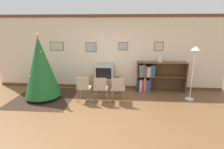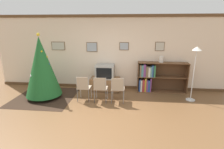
{
  "view_description": "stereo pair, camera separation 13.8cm",
  "coord_description": "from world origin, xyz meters",
  "px_view_note": "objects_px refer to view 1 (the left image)",
  "views": [
    {
      "loc": [
        0.69,
        -3.9,
        2.33
      ],
      "look_at": [
        0.28,
        1.35,
        0.84
      ],
      "focal_mm": 28.0,
      "sensor_mm": 36.0,
      "label": 1
    },
    {
      "loc": [
        0.83,
        -3.88,
        2.33
      ],
      "look_at": [
        0.28,
        1.35,
        0.84
      ],
      "focal_mm": 28.0,
      "sensor_mm": 36.0,
      "label": 2
    }
  ],
  "objects_px": {
    "television": "(104,72)",
    "folding_chair_left": "(83,87)",
    "bookshelf": "(152,77)",
    "vase": "(160,59)",
    "folding_chair_right": "(118,88)",
    "standing_lamp": "(195,59)",
    "folding_chair_center": "(101,88)",
    "christmas_tree": "(41,67)",
    "tv_console": "(105,84)"
  },
  "relations": [
    {
      "from": "bookshelf",
      "to": "standing_lamp",
      "type": "height_order",
      "value": "standing_lamp"
    },
    {
      "from": "bookshelf",
      "to": "vase",
      "type": "bearing_deg",
      "value": 6.53
    },
    {
      "from": "folding_chair_left",
      "to": "folding_chair_center",
      "type": "height_order",
      "value": "same"
    },
    {
      "from": "standing_lamp",
      "to": "christmas_tree",
      "type": "bearing_deg",
      "value": -176.96
    },
    {
      "from": "vase",
      "to": "standing_lamp",
      "type": "relative_size",
      "value": 0.13
    },
    {
      "from": "christmas_tree",
      "to": "folding_chair_left",
      "type": "xyz_separation_m",
      "value": [
        1.39,
        -0.17,
        -0.58
      ]
    },
    {
      "from": "christmas_tree",
      "to": "folding_chair_right",
      "type": "height_order",
      "value": "christmas_tree"
    },
    {
      "from": "bookshelf",
      "to": "tv_console",
      "type": "bearing_deg",
      "value": -176.63
    },
    {
      "from": "bookshelf",
      "to": "folding_chair_center",
      "type": "bearing_deg",
      "value": -146.92
    },
    {
      "from": "bookshelf",
      "to": "standing_lamp",
      "type": "distance_m",
      "value": 1.56
    },
    {
      "from": "folding_chair_center",
      "to": "vase",
      "type": "bearing_deg",
      "value": 30.17
    },
    {
      "from": "tv_console",
      "to": "television",
      "type": "relative_size",
      "value": 1.6
    },
    {
      "from": "christmas_tree",
      "to": "vase",
      "type": "bearing_deg",
      "value": 14.05
    },
    {
      "from": "folding_chair_left",
      "to": "folding_chair_right",
      "type": "distance_m",
      "value": 1.07
    },
    {
      "from": "tv_console",
      "to": "folding_chair_center",
      "type": "bearing_deg",
      "value": -90.0
    },
    {
      "from": "tv_console",
      "to": "standing_lamp",
      "type": "relative_size",
      "value": 0.61
    },
    {
      "from": "folding_chair_left",
      "to": "folding_chair_center",
      "type": "distance_m",
      "value": 0.54
    },
    {
      "from": "folding_chair_right",
      "to": "vase",
      "type": "relative_size",
      "value": 3.64
    },
    {
      "from": "television",
      "to": "folding_chair_center",
      "type": "distance_m",
      "value": 1.04
    },
    {
      "from": "christmas_tree",
      "to": "folding_chair_center",
      "type": "xyz_separation_m",
      "value": [
        1.93,
        -0.17,
        -0.58
      ]
    },
    {
      "from": "folding_chair_right",
      "to": "folding_chair_center",
      "type": "bearing_deg",
      "value": 180.0
    },
    {
      "from": "tv_console",
      "to": "folding_chair_center",
      "type": "distance_m",
      "value": 1.04
    },
    {
      "from": "vase",
      "to": "bookshelf",
      "type": "bearing_deg",
      "value": -173.47
    },
    {
      "from": "tv_console",
      "to": "vase",
      "type": "relative_size",
      "value": 4.68
    },
    {
      "from": "vase",
      "to": "standing_lamp",
      "type": "xyz_separation_m",
      "value": [
        0.89,
        -0.72,
        0.13
      ]
    },
    {
      "from": "television",
      "to": "bookshelf",
      "type": "xyz_separation_m",
      "value": [
        1.71,
        0.1,
        -0.2
      ]
    },
    {
      "from": "christmas_tree",
      "to": "bookshelf",
      "type": "bearing_deg",
      "value": 14.56
    },
    {
      "from": "christmas_tree",
      "to": "folding_chair_right",
      "type": "xyz_separation_m",
      "value": [
        2.46,
        -0.17,
        -0.58
      ]
    },
    {
      "from": "standing_lamp",
      "to": "bookshelf",
      "type": "bearing_deg",
      "value": 148.9
    },
    {
      "from": "television",
      "to": "folding_chair_left",
      "type": "height_order",
      "value": "television"
    },
    {
      "from": "tv_console",
      "to": "folding_chair_left",
      "type": "distance_m",
      "value": 1.17
    },
    {
      "from": "television",
      "to": "bookshelf",
      "type": "height_order",
      "value": "bookshelf"
    },
    {
      "from": "standing_lamp",
      "to": "folding_chair_right",
      "type": "bearing_deg",
      "value": -169.63
    },
    {
      "from": "folding_chair_center",
      "to": "standing_lamp",
      "type": "relative_size",
      "value": 0.48
    },
    {
      "from": "television",
      "to": "folding_chair_left",
      "type": "relative_size",
      "value": 0.8
    },
    {
      "from": "folding_chair_right",
      "to": "standing_lamp",
      "type": "bearing_deg",
      "value": 10.37
    },
    {
      "from": "folding_chair_right",
      "to": "folding_chair_left",
      "type": "bearing_deg",
      "value": 180.0
    },
    {
      "from": "bookshelf",
      "to": "television",
      "type": "bearing_deg",
      "value": -176.55
    },
    {
      "from": "television",
      "to": "tv_console",
      "type": "bearing_deg",
      "value": 90.0
    },
    {
      "from": "television",
      "to": "standing_lamp",
      "type": "distance_m",
      "value": 2.98
    },
    {
      "from": "christmas_tree",
      "to": "television",
      "type": "height_order",
      "value": "christmas_tree"
    },
    {
      "from": "tv_console",
      "to": "folding_chair_right",
      "type": "distance_m",
      "value": 1.17
    },
    {
      "from": "folding_chair_left",
      "to": "vase",
      "type": "xyz_separation_m",
      "value": [
        2.51,
        1.15,
        0.72
      ]
    },
    {
      "from": "television",
      "to": "christmas_tree",
      "type": "bearing_deg",
      "value": -156.38
    },
    {
      "from": "television",
      "to": "bookshelf",
      "type": "bearing_deg",
      "value": 3.45
    },
    {
      "from": "folding_chair_right",
      "to": "vase",
      "type": "xyz_separation_m",
      "value": [
        1.43,
        1.15,
        0.72
      ]
    },
    {
      "from": "television",
      "to": "vase",
      "type": "height_order",
      "value": "vase"
    },
    {
      "from": "folding_chair_left",
      "to": "bookshelf",
      "type": "xyz_separation_m",
      "value": [
        2.25,
        1.12,
        0.05
      ]
    },
    {
      "from": "folding_chair_center",
      "to": "bookshelf",
      "type": "bearing_deg",
      "value": 33.08
    },
    {
      "from": "tv_console",
      "to": "folding_chair_right",
      "type": "xyz_separation_m",
      "value": [
        0.54,
        -1.02,
        0.23
      ]
    }
  ]
}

